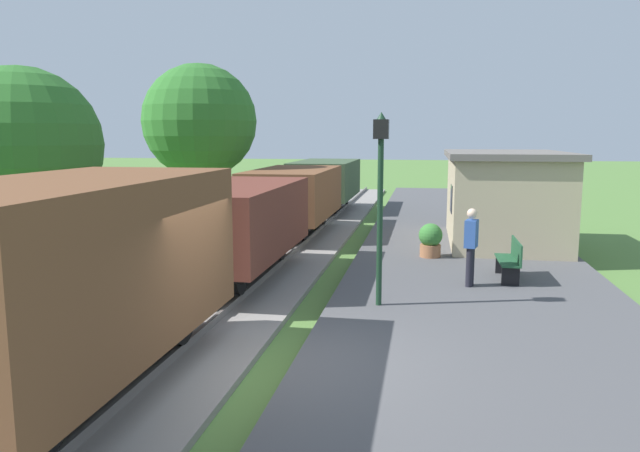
{
  "coord_description": "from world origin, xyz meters",
  "views": [
    {
      "loc": [
        2.05,
        -8.18,
        3.52
      ],
      "look_at": [
        -0.34,
        5.35,
        1.45
      ],
      "focal_mm": 33.9,
      "sensor_mm": 36.0,
      "label": 1
    }
  ],
  "objects_px": {
    "freight_train": "(263,209)",
    "station_hut": "(504,197)",
    "bench_near_hut": "(511,259)",
    "tree_trackside_mid": "(22,145)",
    "bench_down_platform": "(477,210)",
    "lamp_post_near": "(381,174)",
    "potted_planter": "(430,240)",
    "tree_trackside_far": "(200,121)",
    "person_waiting": "(471,244)"
  },
  "relations": [
    {
      "from": "tree_trackside_mid",
      "to": "freight_train",
      "type": "bearing_deg",
      "value": 33.91
    },
    {
      "from": "lamp_post_near",
      "to": "potted_planter",
      "type": "bearing_deg",
      "value": 78.48
    },
    {
      "from": "bench_down_platform",
      "to": "tree_trackside_far",
      "type": "relative_size",
      "value": 0.25
    },
    {
      "from": "freight_train",
      "to": "potted_planter",
      "type": "distance_m",
      "value": 4.67
    },
    {
      "from": "person_waiting",
      "to": "bench_near_hut",
      "type": "bearing_deg",
      "value": -125.93
    },
    {
      "from": "tree_trackside_mid",
      "to": "bench_down_platform",
      "type": "bearing_deg",
      "value": 43.3
    },
    {
      "from": "tree_trackside_mid",
      "to": "tree_trackside_far",
      "type": "bearing_deg",
      "value": 79.94
    },
    {
      "from": "freight_train",
      "to": "bench_near_hut",
      "type": "xyz_separation_m",
      "value": [
        6.4,
        -2.06,
        -0.76
      ]
    },
    {
      "from": "person_waiting",
      "to": "tree_trackside_mid",
      "type": "bearing_deg",
      "value": 17.21
    },
    {
      "from": "freight_train",
      "to": "bench_near_hut",
      "type": "bearing_deg",
      "value": -17.82
    },
    {
      "from": "person_waiting",
      "to": "tree_trackside_mid",
      "type": "xyz_separation_m",
      "value": [
        -10.33,
        -0.45,
        2.11
      ]
    },
    {
      "from": "tree_trackside_far",
      "to": "bench_down_platform",
      "type": "bearing_deg",
      "value": 16.11
    },
    {
      "from": "station_hut",
      "to": "bench_down_platform",
      "type": "relative_size",
      "value": 3.87
    },
    {
      "from": "freight_train",
      "to": "potted_planter",
      "type": "bearing_deg",
      "value": 3.23
    },
    {
      "from": "station_hut",
      "to": "bench_near_hut",
      "type": "xyz_separation_m",
      "value": [
        -0.4,
        -5.06,
        -0.93
      ]
    },
    {
      "from": "bench_near_hut",
      "to": "tree_trackside_mid",
      "type": "distance_m",
      "value": 11.64
    },
    {
      "from": "bench_down_platform",
      "to": "potted_planter",
      "type": "height_order",
      "value": "potted_planter"
    },
    {
      "from": "freight_train",
      "to": "tree_trackside_mid",
      "type": "height_order",
      "value": "tree_trackside_mid"
    },
    {
      "from": "tree_trackside_far",
      "to": "tree_trackside_mid",
      "type": "bearing_deg",
      "value": -100.06
    },
    {
      "from": "bench_near_hut",
      "to": "potted_planter",
      "type": "distance_m",
      "value": 2.93
    },
    {
      "from": "bench_near_hut",
      "to": "tree_trackside_far",
      "type": "distance_m",
      "value": 12.31
    },
    {
      "from": "bench_near_hut",
      "to": "potted_planter",
      "type": "height_order",
      "value": "potted_planter"
    },
    {
      "from": "potted_planter",
      "to": "bench_down_platform",
      "type": "bearing_deg",
      "value": 75.81
    },
    {
      "from": "lamp_post_near",
      "to": "tree_trackside_mid",
      "type": "bearing_deg",
      "value": 170.63
    },
    {
      "from": "freight_train",
      "to": "person_waiting",
      "type": "xyz_separation_m",
      "value": [
        5.44,
        -2.84,
        -0.3
      ]
    },
    {
      "from": "person_waiting",
      "to": "lamp_post_near",
      "type": "height_order",
      "value": "lamp_post_near"
    },
    {
      "from": "bench_near_hut",
      "to": "tree_trackside_mid",
      "type": "relative_size",
      "value": 0.29
    },
    {
      "from": "station_hut",
      "to": "bench_near_hut",
      "type": "bearing_deg",
      "value": -94.55
    },
    {
      "from": "freight_train",
      "to": "station_hut",
      "type": "relative_size",
      "value": 4.48
    },
    {
      "from": "freight_train",
      "to": "tree_trackside_mid",
      "type": "xyz_separation_m",
      "value": [
        -4.89,
        -3.28,
        1.81
      ]
    },
    {
      "from": "freight_train",
      "to": "station_hut",
      "type": "distance_m",
      "value": 7.44
    },
    {
      "from": "bench_down_platform",
      "to": "tree_trackside_mid",
      "type": "bearing_deg",
      "value": -136.7
    },
    {
      "from": "person_waiting",
      "to": "station_hut",
      "type": "bearing_deg",
      "value": -88.34
    },
    {
      "from": "lamp_post_near",
      "to": "bench_near_hut",
      "type": "bearing_deg",
      "value": 43.2
    },
    {
      "from": "bench_down_platform",
      "to": "potted_planter",
      "type": "relative_size",
      "value": 1.64
    },
    {
      "from": "freight_train",
      "to": "tree_trackside_mid",
      "type": "relative_size",
      "value": 5.08
    },
    {
      "from": "freight_train",
      "to": "station_hut",
      "type": "bearing_deg",
      "value": 23.87
    },
    {
      "from": "bench_near_hut",
      "to": "station_hut",
      "type": "bearing_deg",
      "value": 85.45
    },
    {
      "from": "bench_down_platform",
      "to": "lamp_post_near",
      "type": "relative_size",
      "value": 0.41
    },
    {
      "from": "person_waiting",
      "to": "tree_trackside_mid",
      "type": "distance_m",
      "value": 10.55
    },
    {
      "from": "bench_near_hut",
      "to": "potted_planter",
      "type": "xyz_separation_m",
      "value": [
        -1.79,
        2.32,
        0.0
      ]
    },
    {
      "from": "station_hut",
      "to": "tree_trackside_far",
      "type": "xyz_separation_m",
      "value": [
        -10.31,
        1.48,
        2.35
      ]
    },
    {
      "from": "bench_down_platform",
      "to": "lamp_post_near",
      "type": "xyz_separation_m",
      "value": [
        -2.8,
        -12.03,
        2.08
      ]
    },
    {
      "from": "lamp_post_near",
      "to": "station_hut",
      "type": "bearing_deg",
      "value": 67.4
    },
    {
      "from": "freight_train",
      "to": "person_waiting",
      "type": "distance_m",
      "value": 6.14
    },
    {
      "from": "person_waiting",
      "to": "lamp_post_near",
      "type": "distance_m",
      "value": 3.07
    },
    {
      "from": "freight_train",
      "to": "bench_down_platform",
      "type": "xyz_separation_m",
      "value": [
        6.4,
        7.35,
        -0.76
      ]
    },
    {
      "from": "bench_down_platform",
      "to": "bench_near_hut",
      "type": "bearing_deg",
      "value": -90.0
    },
    {
      "from": "bench_down_platform",
      "to": "tree_trackside_far",
      "type": "xyz_separation_m",
      "value": [
        -9.9,
        -2.86,
        3.28
      ]
    },
    {
      "from": "freight_train",
      "to": "lamp_post_near",
      "type": "xyz_separation_m",
      "value": [
        3.6,
        -4.68,
        1.32
      ]
    }
  ]
}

